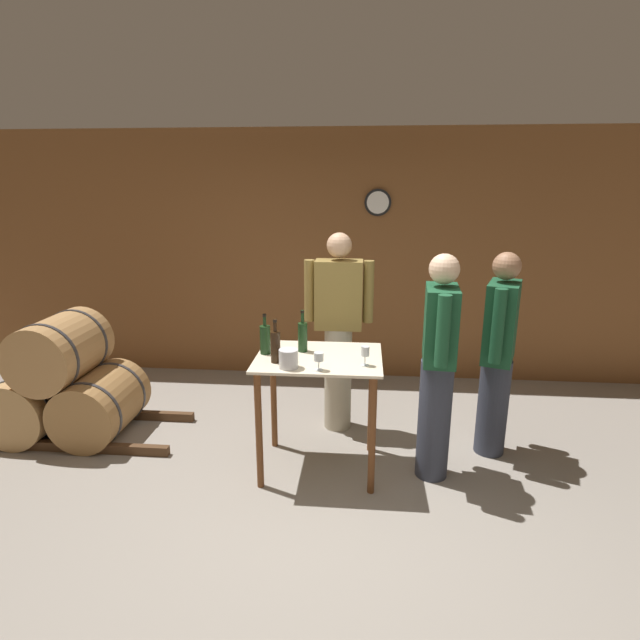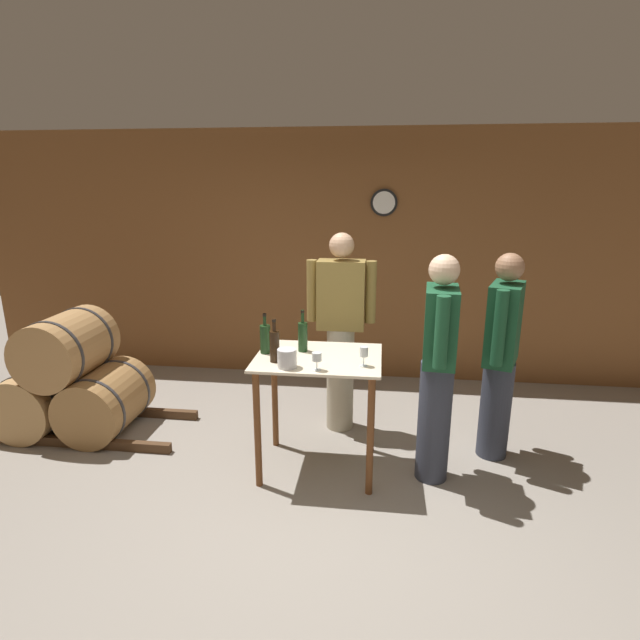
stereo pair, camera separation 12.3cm
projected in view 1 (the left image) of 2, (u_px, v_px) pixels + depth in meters
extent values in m
plane|color=gray|center=(320.00, 511.00, 3.38)|extent=(14.00, 14.00, 0.00)
cube|color=brown|center=(340.00, 258.00, 5.45)|extent=(8.40, 0.05, 2.70)
cylinder|color=black|center=(378.00, 202.00, 5.22)|extent=(0.28, 0.03, 0.28)
cylinder|color=white|center=(378.00, 203.00, 5.20)|extent=(0.23, 0.01, 0.23)
cube|color=#4C331E|center=(51.00, 446.00, 4.14)|extent=(2.01, 0.06, 0.08)
cube|color=#4C331E|center=(90.00, 413.00, 4.72)|extent=(2.01, 0.06, 0.08)
cylinder|color=tan|center=(36.00, 401.00, 4.39)|extent=(0.57, 0.76, 0.57)
cylinder|color=#38383D|center=(18.00, 413.00, 4.17)|extent=(0.59, 0.03, 0.59)
cylinder|color=#38383D|center=(51.00, 391.00, 4.61)|extent=(0.59, 0.03, 0.59)
cylinder|color=#9E7242|center=(101.00, 404.00, 4.34)|extent=(0.57, 0.76, 0.57)
cylinder|color=#38383D|center=(87.00, 416.00, 4.12)|extent=(0.59, 0.03, 0.59)
cylinder|color=#38383D|center=(114.00, 393.00, 4.56)|extent=(0.59, 0.03, 0.59)
cylinder|color=#AD7F4C|center=(60.00, 350.00, 4.23)|extent=(0.57, 0.76, 0.57)
cylinder|color=#38383D|center=(44.00, 359.00, 4.02)|extent=(0.59, 0.03, 0.59)
cylinder|color=#38383D|center=(75.00, 342.00, 4.45)|extent=(0.59, 0.03, 0.59)
cube|color=beige|center=(319.00, 358.00, 3.66)|extent=(0.92, 0.71, 0.02)
cylinder|color=brown|center=(259.00, 431.00, 3.54)|extent=(0.05, 0.05, 0.90)
cylinder|color=brown|center=(372.00, 436.00, 3.47)|extent=(0.05, 0.05, 0.90)
cylinder|color=brown|center=(274.00, 397.00, 4.10)|extent=(0.05, 0.05, 0.90)
cylinder|color=brown|center=(371.00, 400.00, 4.04)|extent=(0.05, 0.05, 0.90)
cylinder|color=#193819|center=(265.00, 340.00, 3.69)|extent=(0.08, 0.08, 0.21)
cylinder|color=#193819|center=(265.00, 320.00, 3.65)|extent=(0.02, 0.02, 0.09)
cylinder|color=black|center=(264.00, 315.00, 3.64)|extent=(0.03, 0.03, 0.02)
cylinder|color=black|center=(275.00, 347.00, 3.52)|extent=(0.07, 0.07, 0.23)
cylinder|color=black|center=(275.00, 326.00, 3.47)|extent=(0.02, 0.02, 0.09)
cylinder|color=black|center=(275.00, 321.00, 3.46)|extent=(0.03, 0.03, 0.02)
cylinder|color=#193819|center=(303.00, 337.00, 3.74)|extent=(0.07, 0.07, 0.22)
cylinder|color=#193819|center=(302.00, 317.00, 3.70)|extent=(0.02, 0.02, 0.10)
cylinder|color=black|center=(302.00, 312.00, 3.69)|extent=(0.03, 0.03, 0.02)
cylinder|color=silver|center=(319.00, 370.00, 3.39)|extent=(0.06, 0.06, 0.00)
cylinder|color=silver|center=(319.00, 365.00, 3.39)|extent=(0.01, 0.01, 0.06)
cylinder|color=silver|center=(319.00, 357.00, 3.37)|extent=(0.07, 0.07, 0.06)
cylinder|color=silver|center=(365.00, 365.00, 3.48)|extent=(0.06, 0.06, 0.00)
cylinder|color=silver|center=(365.00, 360.00, 3.47)|extent=(0.01, 0.01, 0.07)
cylinder|color=silver|center=(365.00, 351.00, 3.45)|extent=(0.06, 0.06, 0.07)
cylinder|color=silver|center=(289.00, 359.00, 3.42)|extent=(0.13, 0.13, 0.13)
cylinder|color=#333847|center=(493.00, 407.00, 4.03)|extent=(0.24, 0.24, 0.80)
cube|color=#194C2D|center=(501.00, 322.00, 3.84)|extent=(0.34, 0.45, 0.62)
sphere|color=#9E7051|center=(507.00, 266.00, 3.72)|extent=(0.21, 0.21, 0.21)
cylinder|color=#194C2D|center=(505.00, 311.00, 4.05)|extent=(0.09, 0.09, 0.56)
cylinder|color=#194C2D|center=(498.00, 326.00, 3.61)|extent=(0.09, 0.09, 0.56)
cylinder|color=#B7AD93|center=(338.00, 378.00, 4.44)|extent=(0.24, 0.24, 0.94)
cube|color=olive|center=(339.00, 295.00, 4.23)|extent=(0.40, 0.22, 0.59)
sphere|color=tan|center=(339.00, 245.00, 4.12)|extent=(0.21, 0.21, 0.21)
cylinder|color=olive|center=(368.00, 292.00, 4.21)|extent=(0.09, 0.09, 0.53)
cylinder|color=olive|center=(310.00, 291.00, 4.25)|extent=(0.09, 0.09, 0.53)
cylinder|color=#333847|center=(434.00, 419.00, 3.69)|extent=(0.24, 0.24, 0.92)
cube|color=#194C2D|center=(441.00, 325.00, 3.49)|extent=(0.25, 0.42, 0.54)
sphere|color=beige|center=(444.00, 269.00, 3.39)|extent=(0.21, 0.21, 0.21)
cylinder|color=#194C2D|center=(439.00, 312.00, 3.72)|extent=(0.09, 0.09, 0.49)
cylinder|color=#194C2D|center=(443.00, 331.00, 3.25)|extent=(0.09, 0.09, 0.49)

